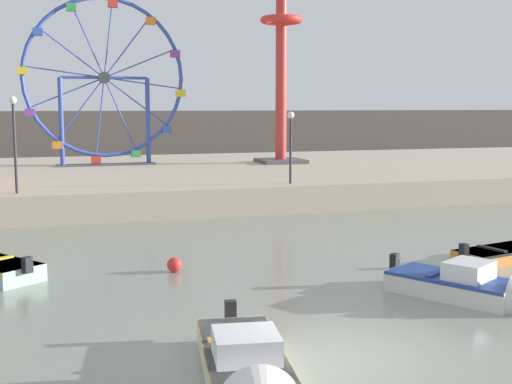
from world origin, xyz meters
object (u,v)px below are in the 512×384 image
Objects in this scene: ferris_wheel_blue_frame at (104,81)px; promenade_lamp_near at (14,130)px; motorboat_pale_grey at (480,289)px; drop_tower_red_tower at (281,61)px; motorboat_white_red_stripe at (249,376)px; promenade_lamp_far at (291,136)px; mooring_buoy_orange at (174,265)px.

ferris_wheel_blue_frame reaches higher than promenade_lamp_near.
drop_tower_red_tower is (3.93, 26.38, 7.32)m from motorboat_pale_grey.
drop_tower_red_tower reaches higher than ferris_wheel_blue_frame.
promenade_lamp_near is (-4.45, 18.92, 3.57)m from motorboat_white_red_stripe.
promenade_lamp_near is 12.10m from promenade_lamp_far.
motorboat_pale_grey is 9.74× the size of mooring_buoy_orange.
motorboat_white_red_stripe is (-7.09, -3.50, -0.02)m from motorboat_pale_grey.
mooring_buoy_orange is at bearing -89.84° from ferris_wheel_blue_frame.
mooring_buoy_orange is (-10.71, -21.10, -7.43)m from drop_tower_red_tower.
ferris_wheel_blue_frame is at bearing 163.47° from motorboat_pale_grey.
promenade_lamp_near is at bearing 115.13° from mooring_buoy_orange.
mooring_buoy_orange is at bearing -126.06° from promenade_lamp_far.
drop_tower_red_tower is (11.02, 29.88, 7.34)m from motorboat_white_red_stripe.
motorboat_white_red_stripe is 0.49× the size of ferris_wheel_blue_frame.
motorboat_pale_grey is 0.32× the size of drop_tower_red_tower.
ferris_wheel_blue_frame is 10.95m from drop_tower_red_tower.
drop_tower_red_tower is at bearing 63.08° from mooring_buoy_orange.
ferris_wheel_blue_frame is at bearing 120.63° from promenade_lamp_far.
ferris_wheel_blue_frame is 22.96× the size of mooring_buoy_orange.
motorboat_white_red_stripe is 0.37× the size of drop_tower_red_tower.
motorboat_white_red_stripe is 1.47× the size of promenade_lamp_far.
drop_tower_red_tower is 24.80m from mooring_buoy_orange.
promenade_lamp_near is 1.20× the size of promenade_lamp_far.
promenade_lamp_far is (7.64, 18.86, 3.19)m from motorboat_white_red_stripe.
motorboat_pale_grey is 0.42× the size of ferris_wheel_blue_frame.
drop_tower_red_tower is at bearing 141.20° from motorboat_pale_grey.
ferris_wheel_blue_frame is 14.80m from promenade_lamp_far.
promenade_lamp_far is at bearing 53.94° from mooring_buoy_orange.
mooring_buoy_orange is (-6.79, 5.29, -0.11)m from motorboat_pale_grey.
mooring_buoy_orange is at bearing -116.92° from drop_tower_red_tower.
ferris_wheel_blue_frame is at bearing 172.19° from drop_tower_red_tower.
motorboat_pale_grey is 29.31m from ferris_wheel_blue_frame.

